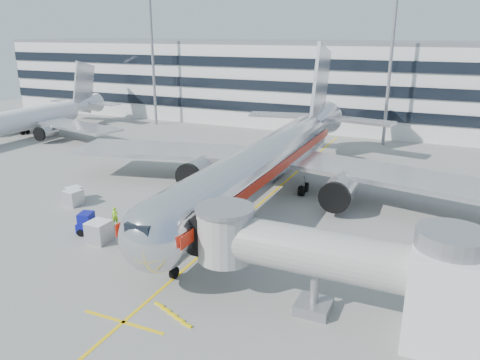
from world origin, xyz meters
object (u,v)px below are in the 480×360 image
at_px(baggage_tug, 91,225).
at_px(cargo_container_front, 99,232).
at_px(main_jet, 270,159).
at_px(cargo_container_left, 74,194).
at_px(belt_loader, 176,215).
at_px(cargo_container_right, 74,198).
at_px(ramp_worker, 115,216).

xyz_separation_m(baggage_tug, cargo_container_front, (1.89, -1.12, 0.10)).
height_order(main_jet, cargo_container_left, main_jet).
distance_m(main_jet, cargo_container_left, 21.28).
distance_m(main_jet, cargo_container_front, 19.60).
bearing_deg(cargo_container_front, belt_loader, 63.36).
bearing_deg(belt_loader, main_jet, 60.76).
bearing_deg(cargo_container_right, baggage_tug, -36.90).
xyz_separation_m(cargo_container_right, cargo_container_front, (8.44, -6.04, 0.12)).
bearing_deg(main_jet, cargo_container_left, -152.18).
xyz_separation_m(cargo_container_left, cargo_container_right, (0.99, -1.19, 0.08)).
xyz_separation_m(cargo_container_right, ramp_worker, (7.33, -2.50, 0.05)).
bearing_deg(baggage_tug, cargo_container_right, 143.10).
height_order(cargo_container_left, cargo_container_right, cargo_container_right).
height_order(main_jet, baggage_tug, main_jet).
bearing_deg(ramp_worker, cargo_container_left, 127.20).
distance_m(baggage_tug, cargo_container_right, 8.20).
bearing_deg(cargo_container_left, cargo_container_front, -37.44).
bearing_deg(cargo_container_left, baggage_tug, -38.97).
distance_m(belt_loader, cargo_container_left, 12.88).
height_order(baggage_tug, ramp_worker, baggage_tug).
distance_m(belt_loader, baggage_tug, 7.82).
distance_m(main_jet, ramp_worker, 17.26).
xyz_separation_m(main_jet, cargo_container_left, (-18.57, -9.80, -3.49)).
bearing_deg(cargo_container_front, cargo_container_left, 142.56).
relative_size(main_jet, cargo_container_right, 29.26).
height_order(cargo_container_right, cargo_container_front, cargo_container_front).
relative_size(baggage_tug, ramp_worker, 1.67).
relative_size(cargo_container_left, cargo_container_right, 1.03).
xyz_separation_m(main_jet, ramp_worker, (-10.25, -13.48, -3.36)).
bearing_deg(cargo_container_right, main_jet, 32.00).
distance_m(baggage_tug, cargo_container_left, 9.71).
bearing_deg(cargo_container_left, belt_loader, -1.69).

